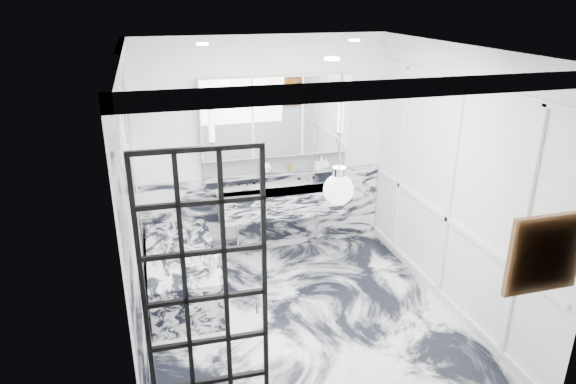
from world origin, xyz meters
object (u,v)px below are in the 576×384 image
object	(u,v)px
crittall_door	(206,298)
mirror_cabinet	(276,116)
trough_sink	(280,203)
bathtub	(183,273)

from	to	relation	value
crittall_door	mirror_cabinet	size ratio (longest dim) A/B	1.20
crittall_door	trough_sink	distance (m)	2.93
trough_sink	crittall_door	bearing A→B (deg)	-115.53
mirror_cabinet	crittall_door	bearing A→B (deg)	-114.16
trough_sink	bathtub	size ratio (longest dim) A/B	0.97
trough_sink	bathtub	world-z (taller)	trough_sink
mirror_cabinet	trough_sink	bearing A→B (deg)	-90.00
crittall_door	mirror_cabinet	distance (m)	3.13
trough_sink	bathtub	xyz separation A→B (m)	(-1.33, -0.66, -0.45)
mirror_cabinet	bathtub	distance (m)	2.20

